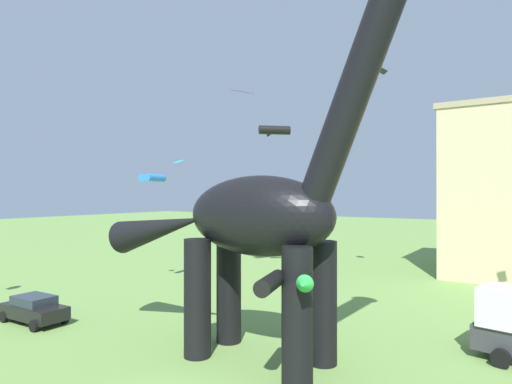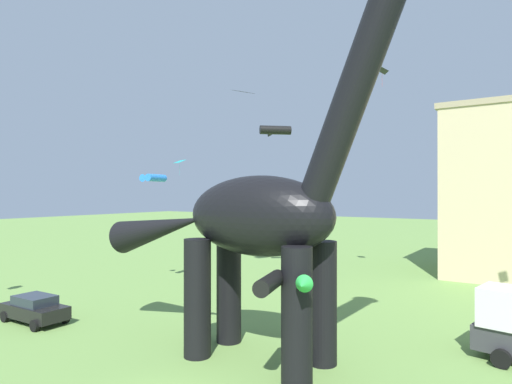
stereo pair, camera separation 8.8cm
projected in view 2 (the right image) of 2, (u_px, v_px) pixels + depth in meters
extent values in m
cylinder|color=black|center=(323.00, 302.00, 18.86)|extent=(1.23, 1.23, 5.32)
cylinder|color=black|center=(297.00, 315.00, 16.90)|extent=(1.23, 1.23, 5.32)
cylinder|color=black|center=(229.00, 288.00, 21.68)|extent=(1.23, 1.23, 5.32)
cylinder|color=black|center=(197.00, 298.00, 19.72)|extent=(1.23, 1.23, 5.32)
ellipsoid|color=black|center=(259.00, 216.00, 19.30)|extent=(7.28, 3.13, 3.58)
cylinder|color=black|center=(361.00, 70.00, 16.71)|extent=(5.23, 1.34, 10.36)
cone|color=black|center=(161.00, 228.00, 22.68)|extent=(6.39, 1.79, 3.03)
cube|color=black|center=(35.00, 311.00, 24.85)|extent=(4.25, 1.91, 0.72)
cube|color=#232B35|center=(35.00, 300.00, 24.85)|extent=(2.32, 1.64, 0.52)
cylinder|color=black|center=(65.00, 318.00, 24.73)|extent=(0.63, 0.24, 0.62)
cylinder|color=black|center=(35.00, 326.00, 23.25)|extent=(0.63, 0.24, 0.62)
cylinder|color=black|center=(35.00, 310.00, 26.45)|extent=(0.63, 0.24, 0.62)
cylinder|color=black|center=(5.00, 317.00, 24.97)|extent=(0.63, 0.24, 0.62)
cylinder|color=black|center=(505.00, 344.00, 20.11)|extent=(0.83, 0.40, 0.80)
cylinder|color=black|center=(501.00, 359.00, 18.36)|extent=(0.83, 0.40, 0.80)
cylinder|color=#6B6056|center=(227.00, 301.00, 28.25)|extent=(0.12, 0.12, 0.74)
cylinder|color=#6B6056|center=(230.00, 302.00, 28.15)|extent=(0.12, 0.12, 0.74)
cube|color=#D1333D|center=(228.00, 292.00, 28.20)|extent=(0.40, 0.25, 0.52)
sphere|color=tan|center=(228.00, 286.00, 28.20)|extent=(0.23, 0.23, 0.23)
cylinder|color=#D1333D|center=(226.00, 291.00, 28.32)|extent=(0.10, 0.10, 0.50)
cylinder|color=#D1333D|center=(231.00, 292.00, 28.07)|extent=(0.10, 0.10, 0.50)
cylinder|color=#287AE5|center=(156.00, 178.00, 34.08)|extent=(0.91, 2.13, 0.58)
cone|color=#287AE5|center=(144.00, 178.00, 34.55)|extent=(0.68, 0.61, 0.61)
cylinder|color=black|center=(275.00, 130.00, 39.03)|extent=(2.58, 2.48, 0.78)
cone|color=black|center=(272.00, 132.00, 40.55)|extent=(1.07, 1.08, 0.82)
cube|color=black|center=(382.00, 70.00, 35.64)|extent=(1.30, 1.42, 0.43)
cylinder|color=red|center=(382.00, 80.00, 35.64)|extent=(0.01, 0.01, 1.17)
cylinder|color=black|center=(270.00, 283.00, 16.03)|extent=(1.20, 2.33, 0.63)
cone|color=green|center=(303.00, 285.00, 15.64)|extent=(0.78, 0.72, 0.66)
cube|color=#19B2B7|center=(180.00, 162.00, 43.09)|extent=(1.38, 1.15, 0.35)
cylinder|color=#19B2B7|center=(180.00, 169.00, 43.09)|extent=(0.01, 0.01, 1.18)
cube|color=black|center=(243.00, 92.00, 36.85)|extent=(1.74, 2.01, 0.34)
cube|color=yellow|center=(296.00, 202.00, 32.30)|extent=(1.30, 1.11, 0.34)
cylinder|color=#287AE5|center=(296.00, 211.00, 32.30)|extent=(0.01, 0.01, 1.09)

